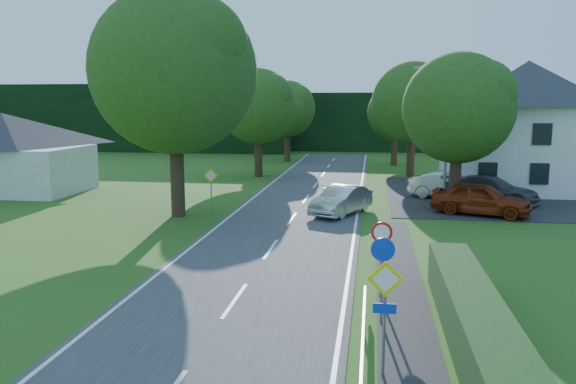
% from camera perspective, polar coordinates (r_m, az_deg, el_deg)
% --- Properties ---
extents(road, '(7.00, 80.00, 0.04)m').
position_cam_1_polar(road, '(24.66, -0.93, -4.67)').
color(road, '#373739').
rests_on(road, ground).
extents(parking_pad, '(14.00, 16.00, 0.04)m').
position_cam_1_polar(parking_pad, '(37.94, 20.69, -0.38)').
color(parking_pad, '#272729').
rests_on(parking_pad, ground).
extents(line_edge_left, '(0.12, 80.00, 0.01)m').
position_cam_1_polar(line_edge_left, '(25.38, -8.20, -4.30)').
color(line_edge_left, white).
rests_on(line_edge_left, road).
extents(line_edge_right, '(0.12, 80.00, 0.01)m').
position_cam_1_polar(line_edge_right, '(24.34, 6.67, -4.85)').
color(line_edge_right, white).
rests_on(line_edge_right, road).
extents(line_centre, '(0.12, 80.00, 0.01)m').
position_cam_1_polar(line_centre, '(24.65, -0.93, -4.61)').
color(line_centre, white).
rests_on(line_centre, road).
extents(tree_main, '(9.40, 9.40, 11.64)m').
position_cam_1_polar(tree_main, '(29.36, -11.40, 8.80)').
color(tree_main, '#234A16').
rests_on(tree_main, ground).
extents(tree_left_far, '(7.00, 7.00, 8.58)m').
position_cam_1_polar(tree_left_far, '(44.55, -3.06, 7.05)').
color(tree_left_far, '#234A16').
rests_on(tree_left_far, ground).
extents(tree_right_far, '(7.40, 7.40, 9.09)m').
position_cam_1_polar(tree_right_far, '(45.74, 12.48, 7.22)').
color(tree_right_far, '#234A16').
rests_on(tree_right_far, ground).
extents(tree_left_back, '(6.60, 6.60, 8.07)m').
position_cam_1_polar(tree_left_back, '(56.29, -0.08, 7.23)').
color(tree_left_back, '#234A16').
rests_on(tree_left_back, ground).
extents(tree_right_back, '(6.20, 6.20, 7.56)m').
position_cam_1_polar(tree_right_back, '(53.69, 10.82, 6.71)').
color(tree_right_back, '#234A16').
rests_on(tree_right_back, ground).
extents(tree_right_mid, '(7.00, 7.00, 8.58)m').
position_cam_1_polar(tree_right_mid, '(31.98, 16.81, 5.86)').
color(tree_right_mid, '#234A16').
rests_on(tree_right_mid, ground).
extents(treeline_left, '(44.00, 6.00, 8.00)m').
position_cam_1_polar(treeline_left, '(73.01, -17.53, 7.22)').
color(treeline_left, black).
rests_on(treeline_left, ground).
extents(treeline_right, '(30.00, 5.00, 7.00)m').
position_cam_1_polar(treeline_right, '(69.77, 11.98, 6.96)').
color(treeline_right, black).
rests_on(treeline_right, ground).
extents(bungalow_left, '(11.00, 6.50, 5.20)m').
position_cam_1_polar(bungalow_left, '(41.40, -26.88, 3.73)').
color(bungalow_left, '#BBBCB7').
rests_on(bungalow_left, ground).
extents(house_white, '(10.60, 8.40, 8.60)m').
position_cam_1_polar(house_white, '(40.89, 22.92, 6.32)').
color(house_white, white).
rests_on(house_white, ground).
extents(streetlight, '(2.03, 0.18, 8.00)m').
position_cam_1_polar(streetlight, '(33.89, 15.61, 6.37)').
color(streetlight, gray).
rests_on(streetlight, ground).
extents(sign_priority_right, '(0.78, 0.09, 2.59)m').
position_cam_1_polar(sign_priority_right, '(12.30, 9.81, -10.49)').
color(sign_priority_right, gray).
rests_on(sign_priority_right, ground).
extents(sign_roundabout, '(0.64, 0.08, 2.37)m').
position_cam_1_polar(sign_roundabout, '(15.20, 9.58, -7.14)').
color(sign_roundabout, gray).
rests_on(sign_roundabout, ground).
extents(sign_speed_limit, '(0.64, 0.11, 2.37)m').
position_cam_1_polar(sign_speed_limit, '(17.10, 9.48, -4.98)').
color(sign_speed_limit, gray).
rests_on(sign_speed_limit, ground).
extents(sign_priority_left, '(0.78, 0.09, 2.44)m').
position_cam_1_polar(sign_priority_left, '(30.11, -7.84, 1.06)').
color(sign_priority_left, gray).
rests_on(sign_priority_left, ground).
extents(moving_car, '(3.29, 4.76, 1.49)m').
position_cam_1_polar(moving_car, '(29.69, 5.44, -0.83)').
color(moving_car, silver).
rests_on(moving_car, road).
extents(motorcycle, '(0.91, 2.05, 1.04)m').
position_cam_1_polar(motorcycle, '(33.59, 3.82, -0.03)').
color(motorcycle, black).
rests_on(motorcycle, road).
extents(parked_car_red, '(5.40, 3.68, 1.71)m').
position_cam_1_polar(parked_car_red, '(31.05, 19.01, -0.65)').
color(parked_car_red, maroon).
rests_on(parked_car_red, parking_pad).
extents(parked_car_silver_a, '(5.16, 3.14, 1.61)m').
position_cam_1_polar(parked_car_silver_a, '(35.72, 16.12, 0.63)').
color(parked_car_silver_a, silver).
rests_on(parked_car_silver_a, parking_pad).
extents(parked_car_grey, '(5.84, 4.29, 1.57)m').
position_cam_1_polar(parked_car_grey, '(34.91, 19.88, 0.23)').
color(parked_car_grey, '#4D4C51').
rests_on(parked_car_grey, parking_pad).
extents(parasol, '(2.60, 2.63, 2.01)m').
position_cam_1_polar(parasol, '(39.54, 18.71, 1.59)').
color(parasol, '#B20E1D').
rests_on(parasol, parking_pad).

